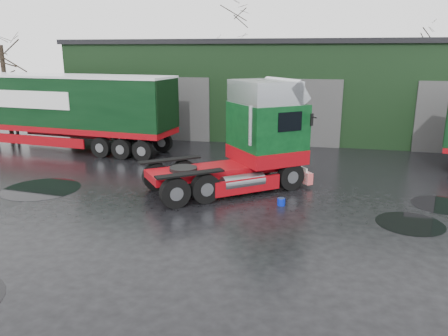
{
  "coord_description": "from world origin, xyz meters",
  "views": [
    {
      "loc": [
        3.19,
        -12.35,
        5.61
      ],
      "look_at": [
        -0.16,
        1.75,
        1.7
      ],
      "focal_mm": 35.0,
      "sensor_mm": 36.0,
      "label": 1
    }
  ],
  "objects_px": {
    "tree_left": "(4,73)",
    "wash_bucket": "(281,202)",
    "hero_tractor": "(223,137)",
    "warehouse": "(312,86)",
    "trailer_left": "(61,112)",
    "tree_back_a": "(233,60)",
    "tree_back_b": "(409,72)"
  },
  "relations": [
    {
      "from": "tree_left",
      "to": "tree_back_a",
      "type": "xyz_separation_m",
      "value": [
        11.0,
        18.0,
        0.5
      ]
    },
    {
      "from": "trailer_left",
      "to": "wash_bucket",
      "type": "bearing_deg",
      "value": -111.38
    },
    {
      "from": "tree_back_a",
      "to": "tree_back_b",
      "type": "height_order",
      "value": "tree_back_a"
    },
    {
      "from": "warehouse",
      "to": "trailer_left",
      "type": "bearing_deg",
      "value": -144.19
    },
    {
      "from": "warehouse",
      "to": "tree_back_a",
      "type": "height_order",
      "value": "tree_back_a"
    },
    {
      "from": "trailer_left",
      "to": "hero_tractor",
      "type": "bearing_deg",
      "value": -111.15
    },
    {
      "from": "warehouse",
      "to": "tree_left",
      "type": "distance_m",
      "value": 20.64
    },
    {
      "from": "tree_back_a",
      "to": "tree_back_b",
      "type": "relative_size",
      "value": 1.27
    },
    {
      "from": "tree_left",
      "to": "trailer_left",
      "type": "bearing_deg",
      "value": -21.26
    },
    {
      "from": "tree_left",
      "to": "tree_back_b",
      "type": "bearing_deg",
      "value": 33.69
    },
    {
      "from": "tree_back_b",
      "to": "tree_back_a",
      "type": "bearing_deg",
      "value": 180.0
    },
    {
      "from": "warehouse",
      "to": "hero_tractor",
      "type": "height_order",
      "value": "warehouse"
    },
    {
      "from": "tree_back_b",
      "to": "wash_bucket",
      "type": "bearing_deg",
      "value": -107.17
    },
    {
      "from": "trailer_left",
      "to": "wash_bucket",
      "type": "relative_size",
      "value": 47.5
    },
    {
      "from": "warehouse",
      "to": "tree_back_a",
      "type": "relative_size",
      "value": 3.41
    },
    {
      "from": "trailer_left",
      "to": "tree_back_a",
      "type": "bearing_deg",
      "value": -10.97
    },
    {
      "from": "trailer_left",
      "to": "tree_left",
      "type": "relative_size",
      "value": 1.64
    },
    {
      "from": "hero_tractor",
      "to": "tree_back_b",
      "type": "bearing_deg",
      "value": 118.21
    },
    {
      "from": "trailer_left",
      "to": "tree_left",
      "type": "height_order",
      "value": "tree_left"
    },
    {
      "from": "tree_left",
      "to": "tree_back_b",
      "type": "xyz_separation_m",
      "value": [
        27.0,
        18.0,
        -0.5
      ]
    },
    {
      "from": "tree_left",
      "to": "wash_bucket",
      "type": "bearing_deg",
      "value": -25.29
    },
    {
      "from": "trailer_left",
      "to": "tree_back_a",
      "type": "height_order",
      "value": "tree_back_a"
    },
    {
      "from": "hero_tractor",
      "to": "tree_back_b",
      "type": "xyz_separation_m",
      "value": [
        10.83,
        25.5,
        1.5
      ]
    },
    {
      "from": "warehouse",
      "to": "tree_back_b",
      "type": "xyz_separation_m",
      "value": [
        8.0,
        10.0,
        0.59
      ]
    },
    {
      "from": "warehouse",
      "to": "tree_back_b",
      "type": "distance_m",
      "value": 12.82
    },
    {
      "from": "wash_bucket",
      "to": "warehouse",
      "type": "bearing_deg",
      "value": 89.01
    },
    {
      "from": "warehouse",
      "to": "tree_back_b",
      "type": "bearing_deg",
      "value": 51.34
    },
    {
      "from": "hero_tractor",
      "to": "tree_left",
      "type": "distance_m",
      "value": 17.93
    },
    {
      "from": "trailer_left",
      "to": "tree_left",
      "type": "xyz_separation_m",
      "value": [
        -5.14,
        2.0,
        2.08
      ]
    },
    {
      "from": "warehouse",
      "to": "tree_left",
      "type": "relative_size",
      "value": 3.81
    },
    {
      "from": "trailer_left",
      "to": "tree_left",
      "type": "bearing_deg",
      "value": 74.1
    },
    {
      "from": "hero_tractor",
      "to": "wash_bucket",
      "type": "bearing_deg",
      "value": 23.47
    }
  ]
}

